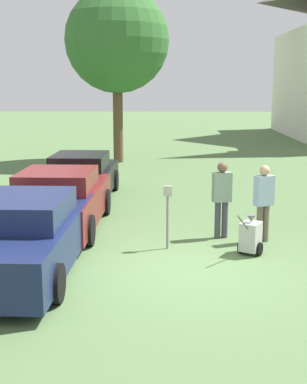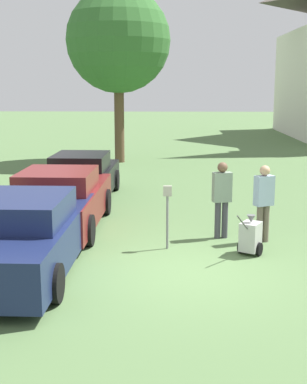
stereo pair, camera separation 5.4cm
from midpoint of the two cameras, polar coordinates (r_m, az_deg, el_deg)
The scene contains 9 objects.
ground_plane at distance 10.26m, azimuth 3.37°, elevation -8.51°, with size 120.00×120.00×0.00m, color #517042.
parked_car_navy at distance 10.42m, azimuth -13.42°, elevation -4.51°, with size 1.98×5.05×1.47m.
parked_car_maroon at distance 13.27m, azimuth -10.12°, elevation -0.94°, with size 2.13×4.69×1.47m.
parked_car_black at distance 16.52m, azimuth -7.81°, elevation 1.48°, with size 1.97×4.74×1.43m.
parking_meter at distance 11.38m, azimuth 1.38°, elevation -1.42°, with size 0.18×0.09×1.38m.
person_worker at distance 12.28m, azimuth 7.17°, elevation -0.31°, with size 0.46×0.30×1.77m.
person_supervisor at distance 12.12m, azimuth 11.54°, elevation -0.70°, with size 0.47×0.38×1.74m.
equipment_cart at distance 11.33m, azimuth 10.18°, elevation -4.67°, with size 0.66×0.96×1.00m.
shade_tree at distance 24.31m, azimuth -3.99°, elevation 15.78°, with size 4.57×4.57×7.66m.
Camera 1 is at (-0.37, -9.64, 3.50)m, focal length 50.00 mm.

